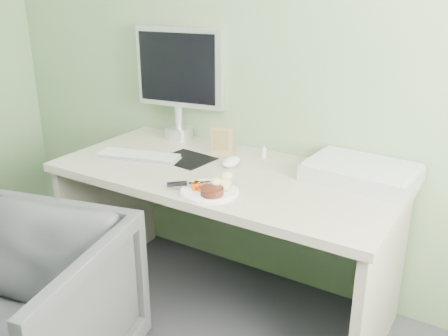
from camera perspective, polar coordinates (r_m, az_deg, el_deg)
The scene contains 15 objects.
wall_back at distance 2.49m, azimuth 4.83°, elevation 15.85°, with size 3.50×3.50×0.00m, color gray.
desk at distance 2.38m, azimuth 0.10°, elevation -4.46°, with size 1.60×0.75×0.73m.
plate at distance 2.07m, azimuth -1.68°, elevation -2.70°, with size 0.24×0.24×0.01m, color white.
steak at distance 2.02m, azimuth -1.39°, elevation -2.68°, with size 0.09×0.09×0.03m, color black.
potato_pile at distance 2.09m, azimuth -0.27°, elevation -1.53°, with size 0.10×0.07×0.05m, color #A48A50.
carrot_heap at distance 2.08m, azimuth -3.08°, elevation -1.87°, with size 0.06×0.05×0.04m, color #EC5004.
steak_knife at distance 2.11m, azimuth -4.47°, elevation -1.77°, with size 0.17×0.16×0.02m.
mousepad at distance 2.46m, azimuth -4.28°, elevation 1.03°, with size 0.24×0.21×0.00m, color black.
keyboard at distance 2.50m, azimuth -9.77°, elevation 1.39°, with size 0.40×0.12×0.02m, color white.
computer_mouse at distance 2.36m, azimuth 0.82°, elevation 0.70°, with size 0.07×0.12×0.04m, color white.
photo_frame at distance 2.52m, azimuth -0.26°, elevation 3.20°, with size 0.11×0.01×0.14m, color #906743.
eyedrop_bottle at distance 2.47m, azimuth 4.60°, elevation 1.81°, with size 0.02×0.02×0.07m.
scanner at distance 2.27m, azimuth 15.41°, elevation -0.57°, with size 0.47×0.31×0.07m, color silver.
monitor at distance 2.73m, azimuth -5.09°, elevation 10.30°, with size 0.50×0.17×0.60m.
desk_chair at distance 2.16m, azimuth -22.68°, elevation -15.23°, with size 0.75×0.77×0.70m, color #333438.
Camera 1 is at (1.12, -0.21, 1.57)m, focal length 40.00 mm.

